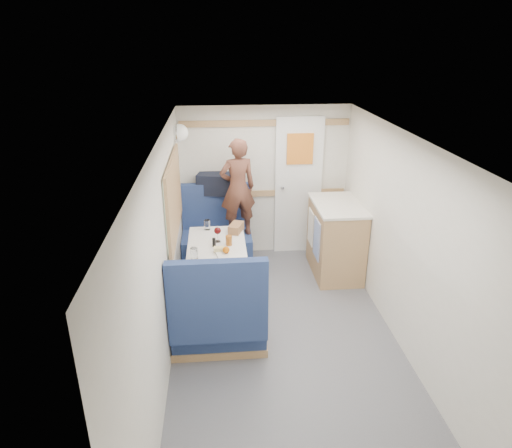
{
  "coord_description": "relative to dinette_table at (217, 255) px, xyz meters",
  "views": [
    {
      "loc": [
        -0.61,
        -3.5,
        2.8
      ],
      "look_at": [
        -0.23,
        0.9,
        0.97
      ],
      "focal_mm": 32.0,
      "sensor_mm": 36.0,
      "label": 1
    }
  ],
  "objects": [
    {
      "name": "cheese_block",
      "position": [
        0.03,
        -0.24,
        0.19
      ],
      "size": [
        0.11,
        0.07,
        0.04
      ],
      "primitive_type": "cube",
      "rotation": [
        0.0,
        0.0,
        -0.0
      ],
      "color": "#E2CD82",
      "rests_on": "tray"
    },
    {
      "name": "ceiling",
      "position": [
        0.65,
        -1.0,
        1.43
      ],
      "size": [
        4.5,
        4.5,
        0.0
      ],
      "primitive_type": "plane",
      "rotation": [
        3.14,
        0.0,
        0.0
      ],
      "color": "silver",
      "rests_on": "wall_back"
    },
    {
      "name": "rear_door",
      "position": [
        1.1,
        1.22,
        0.41
      ],
      "size": [
        0.62,
        0.12,
        1.86
      ],
      "color": "white",
      "rests_on": "wall_back"
    },
    {
      "name": "wall_back",
      "position": [
        0.65,
        1.25,
        0.43
      ],
      "size": [
        2.2,
        0.02,
        2.0
      ],
      "primitive_type": "cube",
      "color": "silver",
      "rests_on": "floor"
    },
    {
      "name": "beer_glass",
      "position": [
        0.13,
        -0.07,
        0.21
      ],
      "size": [
        0.07,
        0.07,
        0.11
      ],
      "primitive_type": "cylinder",
      "color": "#914C15",
      "rests_on": "dinette_table"
    },
    {
      "name": "dinette_table",
      "position": [
        0.0,
        0.0,
        0.0
      ],
      "size": [
        0.62,
        0.92,
        0.72
      ],
      "color": "white",
      "rests_on": "floor"
    },
    {
      "name": "bench_far",
      "position": [
        -0.0,
        0.86,
        -0.27
      ],
      "size": [
        0.9,
        0.59,
        1.05
      ],
      "color": "navy",
      "rests_on": "floor"
    },
    {
      "name": "tumbler_left",
      "position": [
        -0.23,
        -0.38,
        0.21
      ],
      "size": [
        0.07,
        0.07,
        0.12
      ],
      "primitive_type": "cylinder",
      "color": "white",
      "rests_on": "dinette_table"
    },
    {
      "name": "dome_light",
      "position": [
        -0.39,
        0.85,
        1.18
      ],
      "size": [
        0.2,
        0.2,
        0.2
      ],
      "primitive_type": "sphere",
      "color": "white",
      "rests_on": "wall_left"
    },
    {
      "name": "wall_left",
      "position": [
        -0.45,
        -1.0,
        0.43
      ],
      "size": [
        0.02,
        4.5,
        2.0
      ],
      "primitive_type": "cube",
      "color": "silver",
      "rests_on": "floor"
    },
    {
      "name": "pepper_grinder",
      "position": [
        -0.03,
        -0.09,
        0.2
      ],
      "size": [
        0.04,
        0.04,
        0.1
      ],
      "primitive_type": "cylinder",
      "color": "black",
      "rests_on": "dinette_table"
    },
    {
      "name": "wine_glass",
      "position": [
        0.01,
        0.02,
        0.28
      ],
      "size": [
        0.08,
        0.08,
        0.17
      ],
      "color": "white",
      "rests_on": "dinette_table"
    },
    {
      "name": "ledge",
      "position": [
        -0.0,
        1.12,
        0.31
      ],
      "size": [
        0.9,
        0.14,
        0.04
      ],
      "primitive_type": "cube",
      "color": "olive",
      "rests_on": "bench_far"
    },
    {
      "name": "oak_trim_low",
      "position": [
        0.65,
        1.23,
        0.28
      ],
      "size": [
        2.15,
        0.02,
        0.08
      ],
      "primitive_type": "cube",
      "color": "olive",
      "rests_on": "wall_back"
    },
    {
      "name": "bread_loaf",
      "position": [
        0.22,
        0.28,
        0.2
      ],
      "size": [
        0.2,
        0.26,
        0.1
      ],
      "primitive_type": "cube",
      "rotation": [
        0.0,
        0.0,
        -0.36
      ],
      "color": "brown",
      "rests_on": "dinette_table"
    },
    {
      "name": "floor",
      "position": [
        0.65,
        -1.0,
        -0.57
      ],
      "size": [
        4.5,
        4.5,
        0.0
      ],
      "primitive_type": "plane",
      "color": "#515156",
      "rests_on": "ground"
    },
    {
      "name": "duffel_bag",
      "position": [
        0.06,
        1.12,
        0.47
      ],
      "size": [
        0.6,
        0.38,
        0.27
      ],
      "primitive_type": "cube",
      "rotation": [
        0.0,
        0.0,
        -0.22
      ],
      "color": "black",
      "rests_on": "ledge"
    },
    {
      "name": "side_window",
      "position": [
        -0.43,
        0.0,
        0.68
      ],
      "size": [
        0.04,
        1.3,
        0.72
      ],
      "primitive_type": "cube",
      "color": "#95A48B",
      "rests_on": "wall_left"
    },
    {
      "name": "wall_right",
      "position": [
        1.75,
        -1.0,
        0.43
      ],
      "size": [
        0.02,
        4.5,
        2.0
      ],
      "primitive_type": "cube",
      "color": "silver",
      "rests_on": "floor"
    },
    {
      "name": "orange_fruit",
      "position": [
        0.1,
        -0.3,
        0.21
      ],
      "size": [
        0.07,
        0.07,
        0.07
      ],
      "primitive_type": "sphere",
      "color": "orange",
      "rests_on": "tray"
    },
    {
      "name": "tumbler_mid",
      "position": [
        -0.1,
        0.38,
        0.21
      ],
      "size": [
        0.07,
        0.07,
        0.12
      ],
      "primitive_type": "cylinder",
      "color": "white",
      "rests_on": "dinette_table"
    },
    {
      "name": "person",
      "position": [
        0.28,
        0.83,
        0.5
      ],
      "size": [
        0.5,
        0.39,
        1.23
      ],
      "primitive_type": "imported",
      "rotation": [
        0.0,
        0.0,
        3.37
      ],
      "color": "brown",
      "rests_on": "bench_far"
    },
    {
      "name": "tray",
      "position": [
        0.14,
        -0.35,
        0.16
      ],
      "size": [
        0.33,
        0.4,
        0.02
      ],
      "primitive_type": "cube",
      "rotation": [
        0.0,
        0.0,
        0.18
      ],
      "color": "white",
      "rests_on": "dinette_table"
    },
    {
      "name": "bench_near",
      "position": [
        -0.0,
        -0.86,
        -0.27
      ],
      "size": [
        0.9,
        0.59,
        1.05
      ],
      "color": "navy",
      "rests_on": "floor"
    },
    {
      "name": "oak_trim_high",
      "position": [
        0.65,
        1.23,
        1.21
      ],
      "size": [
        2.15,
        0.02,
        0.08
      ],
      "primitive_type": "cube",
      "color": "olive",
      "rests_on": "wall_back"
    },
    {
      "name": "galley_counter",
      "position": [
        1.47,
        0.55,
        -0.1
      ],
      "size": [
        0.57,
        0.92,
        0.92
      ],
      "color": "olive",
      "rests_on": "floor"
    }
  ]
}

